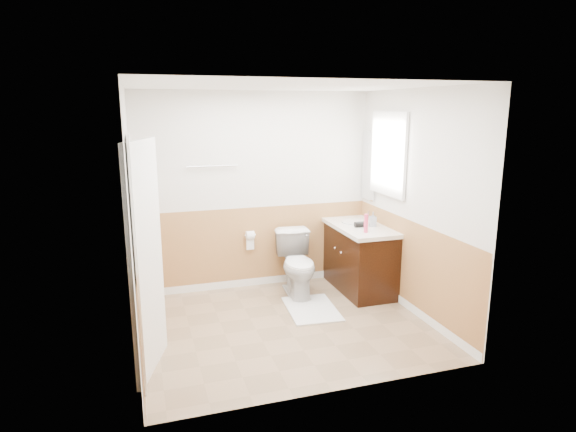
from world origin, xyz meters
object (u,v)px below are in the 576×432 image
object	(u,v)px
lotion_bottle	(366,223)
soap_dispenser	(373,219)
toilet	(298,264)
bath_mat	(312,309)
vanity_cabinet	(360,259)

from	to	relation	value
lotion_bottle	soap_dispenser	world-z (taller)	lotion_bottle
toilet	bath_mat	xyz separation A→B (m)	(0.00, -0.51, -0.38)
lotion_bottle	bath_mat	bearing A→B (deg)	-172.23
vanity_cabinet	toilet	bearing A→B (deg)	174.46
vanity_cabinet	bath_mat	bearing A→B (deg)	-151.66
toilet	soap_dispenser	size ratio (longest dim) A/B	4.36
bath_mat	soap_dispenser	world-z (taller)	soap_dispenser
toilet	soap_dispenser	bearing A→B (deg)	-5.50
toilet	bath_mat	size ratio (longest dim) A/B	0.98
soap_dispenser	lotion_bottle	bearing A→B (deg)	-131.47
toilet	lotion_bottle	size ratio (longest dim) A/B	3.57
soap_dispenser	toilet	bearing A→B (deg)	169.71
bath_mat	lotion_bottle	distance (m)	1.19
soap_dispenser	bath_mat	bearing A→B (deg)	-159.57
toilet	vanity_cabinet	bearing A→B (deg)	-0.75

